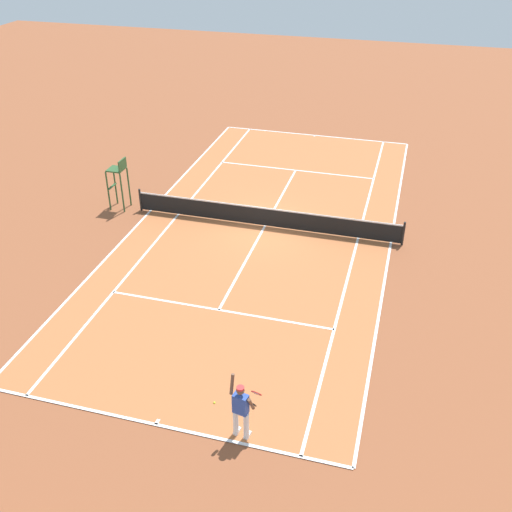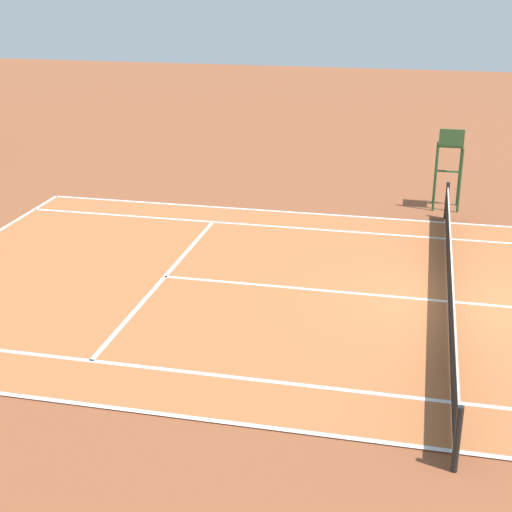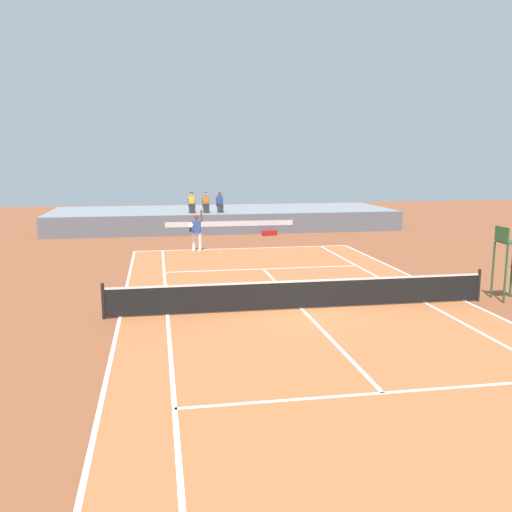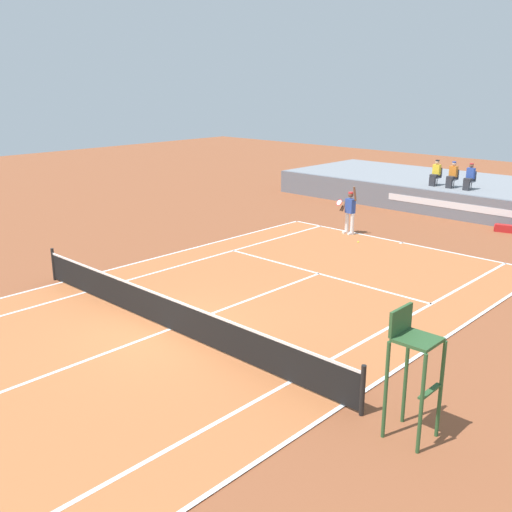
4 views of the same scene
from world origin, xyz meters
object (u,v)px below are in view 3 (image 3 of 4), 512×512
spectator_seated_2 (220,203)px  tennis_ball (221,253)px  umpire_chair (508,253)px  spectator_seated_0 (192,203)px  spectator_seated_1 (206,203)px  equipment_bag (269,233)px  tennis_player (196,231)px

spectator_seated_2 → tennis_ball: (-0.87, -8.00, -1.81)m
tennis_ball → umpire_chair: (8.22, -10.69, 1.52)m
spectator_seated_0 → spectator_seated_2: same height
spectator_seated_1 → tennis_ball: size_ratio=18.60×
spectator_seated_0 → equipment_bag: spectator_seated_0 is taller
spectator_seated_0 → spectator_seated_1: (0.88, 0.00, 0.00)m
spectator_seated_0 → umpire_chair: 20.79m
tennis_ball → umpire_chair: umpire_chair is taller
spectator_seated_0 → spectator_seated_2: 1.76m
spectator_seated_1 → umpire_chair: (8.23, -18.68, -0.29)m
tennis_player → tennis_ball: bearing=-40.0°
tennis_player → spectator_seated_2: bearing=74.4°
spectator_seated_1 → tennis_ball: (0.00, -8.00, -1.81)m
tennis_player → spectator_seated_1: bearing=81.2°
spectator_seated_0 → spectator_seated_1: 0.88m
tennis_ball → equipment_bag: equipment_bag is taller
tennis_player → equipment_bag: (4.71, 4.93, -0.83)m
tennis_ball → spectator_seated_1: bearing=90.0°
spectator_seated_0 → tennis_ball: size_ratio=18.60×
spectator_seated_1 → tennis_player: (-1.10, -7.07, -0.85)m
spectator_seated_0 → equipment_bag: (4.49, -2.14, -1.69)m
spectator_seated_1 → spectator_seated_2: size_ratio=1.00×
spectator_seated_0 → spectator_seated_1: bearing=0.0°
tennis_ball → equipment_bag: 6.88m
spectator_seated_1 → tennis_ball: spectator_seated_1 is taller
spectator_seated_0 → spectator_seated_2: (1.76, 0.00, 0.00)m
spectator_seated_1 → equipment_bag: bearing=-30.7°
spectator_seated_2 → equipment_bag: spectator_seated_2 is taller
tennis_ball → tennis_player: bearing=140.0°
umpire_chair → spectator_seated_2: bearing=111.5°
umpire_chair → equipment_bag: size_ratio=2.56×
umpire_chair → spectator_seated_0: bearing=116.0°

